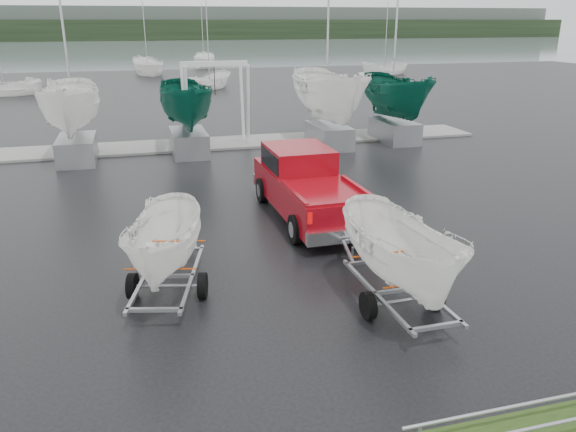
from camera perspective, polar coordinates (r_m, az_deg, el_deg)
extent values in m
plane|color=black|center=(16.73, -4.29, -1.93)|extent=(120.00, 120.00, 0.00)
plane|color=slate|center=(115.52, -14.46, 15.76)|extent=(300.00, 300.00, 0.00)
cube|color=gray|center=(29.10, -9.36, 7.18)|extent=(30.00, 3.00, 0.12)
cube|color=black|center=(185.37, -15.21, 17.77)|extent=(300.00, 8.00, 6.00)
cube|color=#4C5651|center=(193.35, -15.31, 18.40)|extent=(300.00, 6.00, 10.00)
cube|color=maroon|center=(17.91, 2.08, 2.43)|extent=(2.21, 6.19, 1.01)
cube|color=maroon|center=(18.72, 1.05, 5.72)|extent=(2.00, 2.47, 0.90)
cube|color=black|center=(18.71, 1.05, 5.87)|extent=(2.03, 2.20, 0.58)
cube|color=silver|center=(15.24, 5.75, -2.02)|extent=(2.15, 0.22, 0.37)
cylinder|color=black|center=(19.62, -2.57, 2.65)|extent=(0.33, 0.85, 0.85)
cylinder|color=black|center=(20.17, 3.01, 3.11)|extent=(0.33, 0.85, 0.85)
cylinder|color=black|center=(15.94, 0.88, -1.35)|extent=(0.33, 0.85, 0.85)
cylinder|color=black|center=(16.61, 7.55, -0.65)|extent=(0.33, 0.85, 0.85)
cube|color=#94979C|center=(12.39, 8.86, -7.80)|extent=(0.13, 3.60, 0.08)
cube|color=#94979C|center=(12.86, 13.34, -7.06)|extent=(0.13, 3.60, 0.08)
cylinder|color=#94979C|center=(12.53, 11.51, -8.43)|extent=(1.60, 0.10, 0.08)
cylinder|color=black|center=(12.21, 8.13, -9.01)|extent=(0.19, 0.60, 0.60)
cylinder|color=black|center=(12.90, 14.70, -7.86)|extent=(0.19, 0.60, 0.60)
imported|color=white|center=(11.79, 11.85, 2.50)|extent=(1.71, 1.75, 4.47)
cube|color=#DB4606|center=(13.03, 9.72, -3.77)|extent=(1.55, 0.07, 0.03)
cube|color=#DB4606|center=(11.75, 13.08, -6.68)|extent=(1.55, 0.07, 0.03)
cube|color=#94979C|center=(13.45, -14.33, -5.94)|extent=(0.98, 3.51, 0.08)
cube|color=#94979C|center=(13.23, -9.67, -6.02)|extent=(0.98, 3.51, 0.08)
cylinder|color=#94979C|center=(13.22, -12.13, -6.94)|extent=(1.57, 0.48, 0.08)
cylinder|color=black|center=(13.40, -15.51, -6.87)|extent=(0.32, 0.63, 0.60)
cylinder|color=black|center=(13.08, -8.67, -6.99)|extent=(0.32, 0.63, 0.60)
imported|color=white|center=(12.60, -12.67, 2.54)|extent=(1.87, 1.90, 4.05)
cube|color=#DB4606|center=(13.83, -11.57, -2.51)|extent=(1.51, 0.43, 0.03)
cube|color=#DB4606|center=(12.39, -12.87, -5.26)|extent=(1.51, 0.43, 0.03)
cylinder|color=silver|center=(27.93, -10.22, 10.70)|extent=(0.16, 0.58, 3.99)
cylinder|color=silver|center=(29.51, -10.53, 11.13)|extent=(0.16, 0.58, 3.99)
cylinder|color=silver|center=(28.36, -4.07, 11.08)|extent=(0.16, 0.58, 3.99)
cylinder|color=silver|center=(29.92, -4.70, 11.49)|extent=(0.16, 0.58, 3.99)
cube|color=silver|center=(28.68, -7.54, 15.08)|extent=(3.30, 0.25, 0.25)
cube|color=#94979C|center=(27.02, -20.62, 6.35)|extent=(1.60, 3.20, 1.10)
imported|color=white|center=(26.50, -21.63, 14.54)|extent=(2.51, 2.57, 6.67)
cube|color=#94979C|center=(27.20, -10.04, 7.37)|extent=(1.60, 3.20, 1.10)
imported|color=#0B5340|center=(26.70, -10.51, 15.09)|extent=(2.34, 2.41, 6.23)
cube|color=#94979C|center=(28.48, 4.17, 8.15)|extent=(1.60, 3.20, 1.10)
imported|color=white|center=(27.97, 4.39, 16.63)|extent=(2.75, 2.82, 7.31)
cube|color=#94979C|center=(30.17, 10.74, 8.50)|extent=(1.60, 3.20, 1.10)
imported|color=#0B5340|center=(29.72, 11.20, 15.61)|extent=(2.41, 2.47, 6.40)
imported|color=white|center=(53.94, -26.82, 10.88)|extent=(2.51, 2.45, 6.22)
imported|color=white|center=(69.22, -14.02, 13.78)|extent=(3.42, 3.48, 7.84)
cylinder|color=#B2B2B7|center=(68.98, -14.30, 17.08)|extent=(0.08, 0.08, 8.00)
imported|color=white|center=(53.75, -7.94, 12.70)|extent=(3.25, 3.26, 6.05)
cylinder|color=#B2B2B7|center=(53.45, -8.15, 16.96)|extent=(0.08, 0.08, 8.00)
imported|color=white|center=(67.81, 9.73, 13.96)|extent=(2.74, 2.69, 6.19)
cylinder|color=#B2B2B7|center=(67.57, 9.93, 17.33)|extent=(0.08, 0.08, 8.00)
imported|color=white|center=(78.65, -8.52, 14.73)|extent=(3.29, 3.35, 7.51)
cylinder|color=#B2B2B7|center=(78.45, -8.67, 17.64)|extent=(0.08, 0.08, 8.00)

